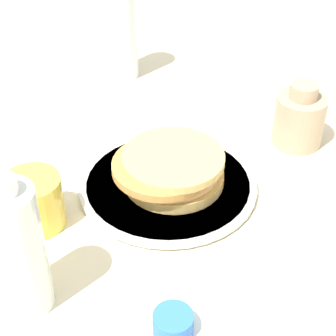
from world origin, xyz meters
TOP-DOWN VIEW (x-y plane):
  - ground_plane at (0.00, 0.00)m, footprint 4.00×4.00m
  - plate at (-0.01, -0.03)m, footprint 0.28×0.28m
  - pancake_stack at (-0.01, -0.03)m, footprint 0.17×0.17m
  - juice_glass at (0.16, -0.14)m, footprint 0.08×0.08m
  - cream_jug at (-0.24, 0.09)m, footprint 0.09×0.09m
  - water_bottle_near at (0.27, -0.05)m, footprint 0.07×0.07m
  - water_bottle_mid at (-0.27, -0.31)m, footprint 0.07×0.07m

SIDE VIEW (x-z plane):
  - ground_plane at x=0.00m, z-range 0.00..0.00m
  - plate at x=-0.01m, z-range 0.00..0.01m
  - pancake_stack at x=-0.01m, z-range 0.01..0.07m
  - juice_glass at x=0.16m, z-range 0.00..0.08m
  - cream_jug at x=-0.24m, z-range -0.01..0.11m
  - water_bottle_near at x=0.27m, z-range -0.01..0.19m
  - water_bottle_mid at x=-0.27m, z-range -0.01..0.22m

